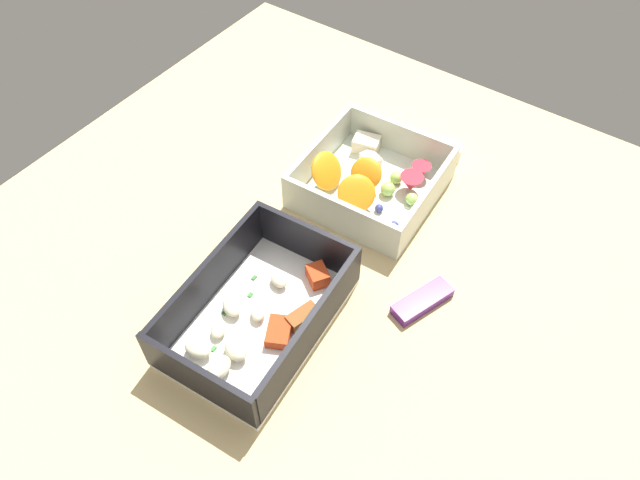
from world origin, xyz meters
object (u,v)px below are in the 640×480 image
Objects in this scene: fruit_bowl at (371,180)px; pasta_container at (259,314)px; candy_bar at (422,301)px; paper_cup_liner at (447,152)px.

pasta_container is at bearing 2.14° from fruit_bowl.
fruit_bowl is 2.41× the size of candy_bar.
fruit_bowl is at bearing -24.82° from paper_cup_liner.
pasta_container is 2.97× the size of candy_bar.
pasta_container is 17.45cm from candy_bar.
paper_cup_liner is at bearing 168.48° from pasta_container.
fruit_bowl is (-22.99, -0.86, -0.11)cm from pasta_container.
paper_cup_liner reaches higher than candy_bar.
paper_cup_liner is at bearing 155.18° from fruit_bowl.
pasta_container is at bearing -46.90° from candy_bar.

